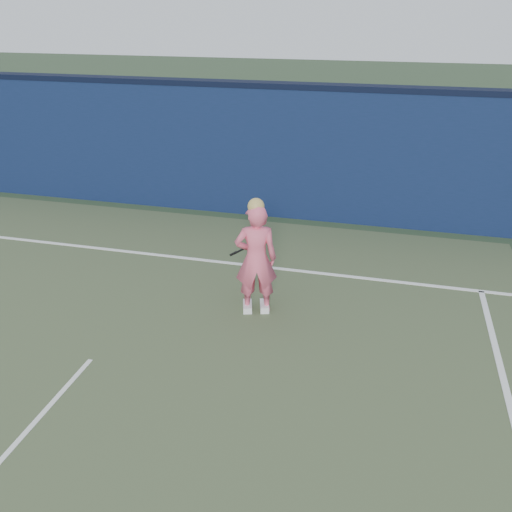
# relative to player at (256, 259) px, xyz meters

# --- Properties ---
(ground) EXTENTS (80.00, 80.00, 0.00)m
(ground) POSITION_rel_player_xyz_m (-1.65, -2.66, -0.80)
(ground) COLOR #253B24
(ground) RESTS_ON ground
(backstop_wall) EXTENTS (24.00, 0.40, 2.50)m
(backstop_wall) POSITION_rel_player_xyz_m (-1.65, 3.84, 0.45)
(backstop_wall) COLOR #0D1B3B
(backstop_wall) RESTS_ON ground
(wall_cap) EXTENTS (24.00, 0.42, 0.10)m
(wall_cap) POSITION_rel_player_xyz_m (-1.65, 3.84, 1.75)
(wall_cap) COLOR black
(wall_cap) RESTS_ON backstop_wall
(player) EXTENTS (0.66, 0.52, 1.66)m
(player) POSITION_rel_player_xyz_m (0.00, 0.00, 0.00)
(player) COLOR #F05D7C
(player) RESTS_ON ground
(racket) EXTENTS (0.43, 0.39, 0.29)m
(racket) POSITION_rel_player_xyz_m (-0.15, 0.47, -0.01)
(racket) COLOR black
(racket) RESTS_ON ground
(court_lines) EXTENTS (11.00, 12.04, 0.01)m
(court_lines) POSITION_rel_player_xyz_m (-1.65, -2.99, -0.79)
(court_lines) COLOR white
(court_lines) RESTS_ON court_surface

